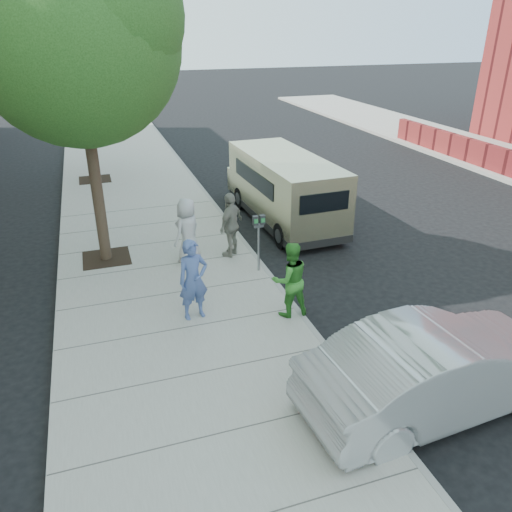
% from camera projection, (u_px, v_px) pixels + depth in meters
% --- Properties ---
extents(ground, '(120.00, 120.00, 0.00)m').
position_uv_depth(ground, '(215.00, 292.00, 11.71)').
color(ground, black).
rests_on(ground, ground).
extents(sidewalk, '(5.00, 60.00, 0.15)m').
position_uv_depth(sidewalk, '(172.00, 296.00, 11.39)').
color(sidewalk, gray).
rests_on(sidewalk, ground).
extents(curb_face, '(0.12, 60.00, 0.16)m').
position_uv_depth(curb_face, '(272.00, 280.00, 12.09)').
color(curb_face, gray).
rests_on(curb_face, ground).
extents(tree_near, '(4.62, 4.60, 7.53)m').
position_uv_depth(tree_near, '(77.00, 32.00, 10.77)').
color(tree_near, black).
rests_on(tree_near, sidewalk).
extents(tree_far, '(3.92, 3.80, 6.49)m').
position_uv_depth(tree_far, '(78.00, 49.00, 17.58)').
color(tree_far, black).
rests_on(tree_far, sidewalk).
extents(parking_meter, '(0.30, 0.11, 1.45)m').
position_uv_depth(parking_meter, '(259.00, 231.00, 11.96)').
color(parking_meter, gray).
rests_on(parking_meter, sidewalk).
extents(van, '(2.09, 5.73, 2.10)m').
position_uv_depth(van, '(283.00, 187.00, 15.44)').
color(van, beige).
rests_on(van, ground).
extents(sedan, '(4.71, 1.96, 1.52)m').
position_uv_depth(sedan, '(439.00, 369.00, 7.91)').
color(sedan, '#A1A3A7').
rests_on(sedan, ground).
extents(person_officer, '(0.69, 0.51, 1.72)m').
position_uv_depth(person_officer, '(193.00, 280.00, 10.10)').
color(person_officer, '#475C98').
rests_on(person_officer, sidewalk).
extents(person_green_shirt, '(0.80, 0.62, 1.62)m').
position_uv_depth(person_green_shirt, '(290.00, 280.00, 10.21)').
color(person_green_shirt, '#35882C').
rests_on(person_green_shirt, sidewalk).
extents(person_gray_shirt, '(0.97, 0.94, 1.68)m').
position_uv_depth(person_gray_shirt, '(187.00, 231.00, 12.53)').
color(person_gray_shirt, '#B6B5B8').
rests_on(person_gray_shirt, sidewalk).
extents(person_striped_polo, '(1.01, 1.00, 1.71)m').
position_uv_depth(person_striped_polo, '(231.00, 225.00, 12.87)').
color(person_striped_polo, gray).
rests_on(person_striped_polo, sidewalk).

